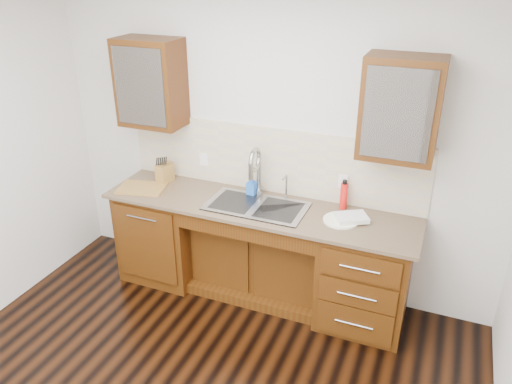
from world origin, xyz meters
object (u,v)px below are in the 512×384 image
at_px(plate, 341,220).
at_px(cutting_board, 142,188).
at_px(water_bottle, 344,196).
at_px(knife_block, 165,173).
at_px(soap_bottle, 252,186).

height_order(plate, cutting_board, cutting_board).
bearing_deg(water_bottle, plate, -80.60).
height_order(water_bottle, knife_block, water_bottle).
xyz_separation_m(plate, cutting_board, (-1.81, -0.09, 0.00)).
bearing_deg(plate, cutting_board, -177.26).
height_order(soap_bottle, cutting_board, soap_bottle).
bearing_deg(soap_bottle, plate, -6.26).
xyz_separation_m(soap_bottle, water_bottle, (0.80, 0.05, 0.03)).
bearing_deg(knife_block, water_bottle, 11.92).
bearing_deg(cutting_board, soap_bottle, 15.35).
distance_m(water_bottle, cutting_board, 1.80).
xyz_separation_m(soap_bottle, cutting_board, (-0.97, -0.27, -0.08)).
height_order(soap_bottle, plate, soap_bottle).
relative_size(plate, cutting_board, 0.69).
height_order(plate, knife_block, knife_block).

